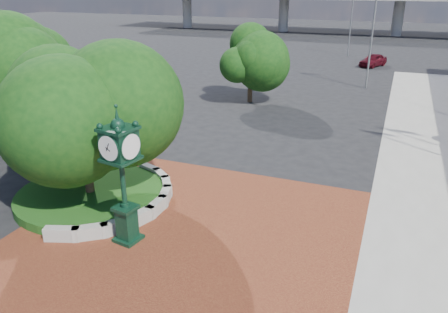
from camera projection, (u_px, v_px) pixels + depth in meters
ground at (198, 222)px, 16.81m from camera, size 200.00×200.00×0.00m
plaza at (187, 234)px, 15.94m from camera, size 12.00×12.00×0.04m
planter_wall at (137, 203)px, 17.64m from camera, size 2.96×6.77×0.54m
grass_bed at (91, 195)px, 18.46m from camera, size 6.10×6.10×0.40m
tree_planter at (81, 115)px, 17.15m from camera, size 5.20×5.20×6.33m
tree_northwest at (21, 69)px, 24.08m from camera, size 5.60×5.60×6.93m
tree_street at (251, 60)px, 32.50m from camera, size 4.40×4.40×5.45m
post_clock at (122, 171)px, 14.57m from camera, size 1.16×1.16×4.93m
parked_car at (373, 60)px, 47.69m from camera, size 3.06×4.27×1.35m
street_lamp_near at (376, 24)px, 35.90m from camera, size 2.07×0.28×9.20m
street_lamp_far at (354, 14)px, 52.87m from camera, size 1.93×0.28×8.62m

